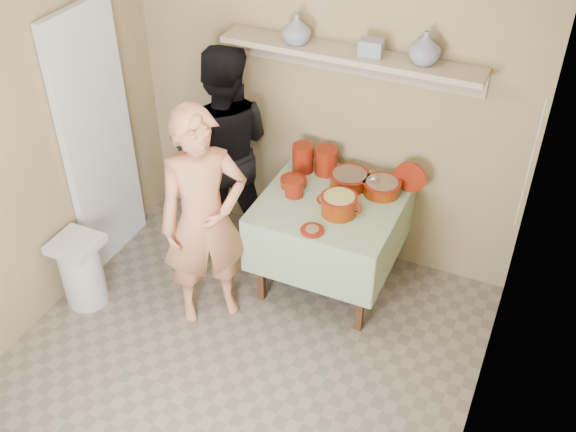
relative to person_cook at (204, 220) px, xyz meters
The scene contains 22 objects.
ground 1.12m from the person_cook, 57.46° to the right, with size 3.50×3.50×0.00m, color #75695C.
tile_panel 1.11m from the person_cook, 163.62° to the left, with size 0.06×0.70×2.00m, color silver.
plate_stack_a 0.96m from the person_cook, 70.59° to the left, with size 0.16×0.16×0.21m, color maroon.
plate_stack_b 1.07m from the person_cook, 62.64° to the left, with size 0.17×0.17×0.20m, color maroon.
bowl_stack 0.70m from the person_cook, 55.88° to the left, with size 0.13×0.13×0.13m, color maroon.
empty_bowl 0.77m from the person_cook, 64.15° to the left, with size 0.19×0.19×0.06m, color maroon.
propped_lid 1.47m from the person_cook, 40.70° to the left, with size 0.24×0.24×0.02m, color maroon.
vase_right 1.79m from the person_cook, 42.19° to the left, with size 0.20×0.20×0.21m, color navy.
vase_left 1.41m from the person_cook, 76.13° to the left, with size 0.20×0.20×0.20m, color navy.
ceramic_box 1.56m from the person_cook, 52.11° to the left, with size 0.15×0.11×0.11m, color navy.
person_cook is the anchor object (origin of this frame).
person_helper 0.87m from the person_cook, 110.30° to the left, with size 0.81×0.63×1.67m, color black.
room_shell 1.10m from the person_cook, 57.46° to the right, with size 3.04×3.54×2.62m.
serving_table 0.94m from the person_cook, 44.11° to the left, with size 0.97×0.97×0.76m.
cazuela_meat_a 1.11m from the person_cook, 50.70° to the left, with size 0.30×0.30×0.10m.
cazuela_meat_b 1.28m from the person_cook, 42.15° to the left, with size 0.28×0.28×0.10m.
ladle 1.22m from the person_cook, 43.17° to the left, with size 0.08×0.26×0.19m.
cazuela_rice 0.91m from the person_cook, 33.85° to the left, with size 0.33×0.25×0.14m.
front_plate 0.72m from the person_cook, 20.48° to the left, with size 0.16×0.16×0.03m.
wall_shelf 1.46m from the person_cook, 58.92° to the left, with size 1.80×0.25×0.21m.
trash_bin 1.08m from the person_cook, 161.94° to the right, with size 0.32×0.32×0.56m.
electrical_cord 2.10m from the person_cook, 24.06° to the left, with size 0.01×0.05×0.90m.
Camera 1 is at (1.55, -2.36, 3.51)m, focal length 42.00 mm.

